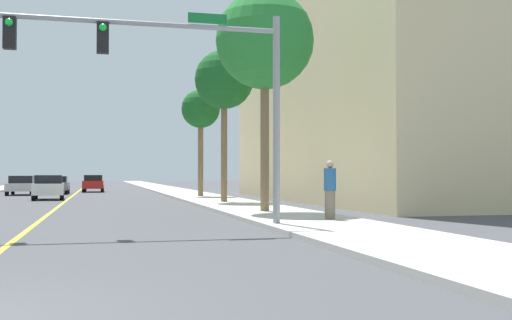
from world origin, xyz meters
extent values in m
plane|color=#47474C|center=(0.00, 42.00, 0.00)|extent=(192.00, 192.00, 0.00)
cube|color=beige|center=(8.22, 42.00, 0.07)|extent=(3.58, 168.00, 0.15)
cube|color=yellow|center=(0.00, 42.00, 0.00)|extent=(0.16, 144.00, 0.01)
cube|color=beige|center=(18.31, 26.63, 5.51)|extent=(11.90, 26.12, 11.02)
cylinder|color=gray|center=(6.84, 10.12, 3.12)|extent=(0.20, 0.20, 5.94)
cylinder|color=gray|center=(1.82, 10.12, 5.66)|extent=(10.03, 0.14, 0.14)
cube|color=black|center=(1.99, 10.12, 5.21)|extent=(0.32, 0.24, 0.84)
sphere|color=green|center=(1.99, 9.98, 5.46)|extent=(0.20, 0.20, 0.20)
cube|color=black|center=(-0.36, 10.12, 5.21)|extent=(0.32, 0.24, 0.84)
sphere|color=green|center=(-0.36, 9.98, 5.46)|extent=(0.20, 0.20, 0.20)
cube|color=#147233|center=(4.83, 10.12, 5.91)|extent=(1.10, 0.04, 0.28)
cylinder|color=brown|center=(8.03, 15.86, 3.42)|extent=(0.33, 0.33, 6.55)
sphere|color=#287F33|center=(8.03, 15.86, 6.70)|extent=(3.78, 3.78, 3.78)
cone|color=#287F33|center=(9.14, 16.05, 6.50)|extent=(0.68, 1.86, 1.96)
cone|color=#287F33|center=(8.49, 16.90, 6.50)|extent=(1.89, 1.17, 1.96)
cone|color=#287F33|center=(7.39, 16.80, 6.50)|extent=(1.66, 1.38, 1.67)
cone|color=#287F33|center=(6.91, 16.05, 6.50)|extent=(0.64, 1.57, 1.74)
cone|color=#287F33|center=(7.47, 14.88, 6.50)|extent=(1.50, 1.06, 2.12)
cone|color=#287F33|center=(8.77, 15.01, 6.50)|extent=(1.63, 1.60, 1.77)
cylinder|color=brown|center=(8.10, 24.23, 3.30)|extent=(0.32, 0.32, 6.29)
sphere|color=#195B23|center=(8.10, 24.23, 6.44)|extent=(3.05, 3.05, 3.05)
cone|color=#195B23|center=(9.00, 24.05, 6.24)|extent=(0.65, 1.44, 1.66)
cone|color=#195B23|center=(8.42, 25.09, 6.24)|extent=(1.72, 1.02, 1.35)
cone|color=#195B23|center=(7.66, 25.03, 6.24)|extent=(1.48, 1.12, 1.24)
cone|color=#195B23|center=(7.19, 24.17, 6.24)|extent=(0.53, 1.67, 1.55)
cone|color=#195B23|center=(7.59, 23.48, 6.24)|extent=(1.46, 1.18, 1.73)
cone|color=#195B23|center=(8.69, 23.54, 6.24)|extent=(1.40, 1.31, 1.63)
cylinder|color=brown|center=(8.21, 32.60, 2.97)|extent=(0.35, 0.35, 5.65)
sphere|color=#195B23|center=(8.21, 32.60, 5.80)|extent=(2.50, 2.50, 2.50)
cone|color=#195B23|center=(8.96, 32.60, 5.60)|extent=(0.44, 1.35, 1.16)
cone|color=#195B23|center=(8.11, 33.34, 5.60)|extent=(1.42, 0.62, 1.13)
cone|color=#195B23|center=(7.47, 32.54, 5.60)|extent=(0.50, 1.11, 1.19)
cone|color=#195B23|center=(8.25, 31.85, 5.60)|extent=(1.22, 0.50, 1.23)
cube|color=white|center=(-1.14, 32.83, 0.66)|extent=(1.98, 3.99, 0.67)
cube|color=black|center=(-1.14, 32.85, 1.24)|extent=(1.65, 1.82, 0.50)
cylinder|color=black|center=(-2.00, 34.19, 0.32)|extent=(0.25, 0.65, 0.64)
cylinder|color=black|center=(-0.42, 34.27, 0.32)|extent=(0.25, 0.65, 0.64)
cylinder|color=black|center=(-1.86, 31.39, 0.32)|extent=(0.25, 0.65, 0.64)
cylinder|color=black|center=(-0.28, 31.47, 0.32)|extent=(0.25, 0.65, 0.64)
cube|color=#BCBCC1|center=(-3.77, 42.30, 0.61)|extent=(1.91, 4.36, 0.57)
cube|color=black|center=(-3.77, 42.29, 1.17)|extent=(1.67, 2.11, 0.55)
cylinder|color=black|center=(-4.62, 43.92, 0.32)|extent=(0.22, 0.64, 0.64)
cylinder|color=black|center=(-2.93, 43.93, 0.32)|extent=(0.22, 0.64, 0.64)
cylinder|color=black|center=(-4.60, 40.67, 0.32)|extent=(0.22, 0.64, 0.64)
cylinder|color=black|center=(-2.91, 40.68, 0.32)|extent=(0.22, 0.64, 0.64)
cube|color=slate|center=(-1.45, 44.10, 0.63)|extent=(1.89, 4.15, 0.61)
cube|color=black|center=(-1.45, 44.17, 1.17)|extent=(1.66, 2.06, 0.47)
cylinder|color=black|center=(-2.29, 45.62, 0.32)|extent=(0.22, 0.64, 0.64)
cylinder|color=black|center=(-0.61, 45.62, 0.32)|extent=(0.22, 0.64, 0.64)
cylinder|color=black|center=(-2.29, 42.57, 0.32)|extent=(0.22, 0.64, 0.64)
cylinder|color=black|center=(-0.61, 42.58, 0.32)|extent=(0.22, 0.64, 0.64)
cube|color=red|center=(1.34, 49.14, 0.65)|extent=(1.83, 4.26, 0.66)
cube|color=black|center=(1.34, 49.00, 1.23)|extent=(1.56, 1.84, 0.51)
cylinder|color=black|center=(0.61, 50.72, 0.32)|extent=(0.23, 0.64, 0.64)
cylinder|color=black|center=(2.14, 50.68, 0.32)|extent=(0.23, 0.64, 0.64)
cylinder|color=black|center=(0.54, 47.60, 0.32)|extent=(0.23, 0.64, 0.64)
cylinder|color=black|center=(2.07, 47.56, 0.32)|extent=(0.23, 0.64, 0.64)
cylinder|color=#726651|center=(8.87, 11.19, 0.59)|extent=(0.32, 0.32, 0.89)
cylinder|color=#26598C|center=(8.87, 11.19, 1.39)|extent=(0.38, 0.38, 0.70)
sphere|color=tan|center=(8.87, 11.19, 1.86)|extent=(0.24, 0.24, 0.24)
camera|label=1|loc=(1.95, -6.82, 1.54)|focal=43.24mm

